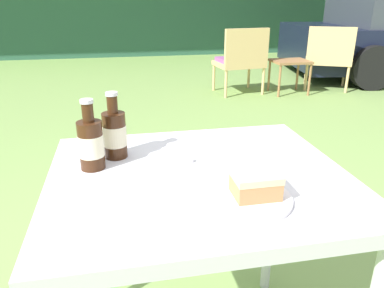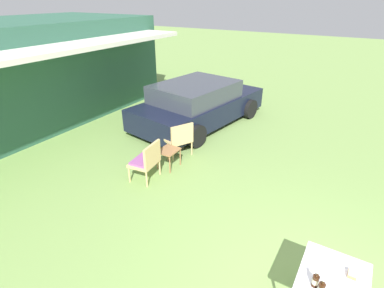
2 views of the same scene
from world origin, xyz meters
name	(u,v)px [view 1 (image 1 of 2)]	position (x,y,z in m)	size (l,w,h in m)	color
wicker_chair_cushioned	(241,59)	(1.37, 3.76, 0.46)	(0.64, 0.55, 0.85)	tan
wicker_chair_plain	(329,55)	(2.61, 3.75, 0.47)	(0.74, 0.69, 0.85)	tan
garden_side_table	(290,65)	(2.01, 3.66, 0.38)	(0.46, 0.40, 0.44)	#996B42
patio_table	(199,198)	(0.00, 0.00, 0.67)	(0.83, 0.72, 0.75)	silver
cake_on_plate	(249,191)	(0.09, -0.16, 0.77)	(0.24, 0.24, 0.07)	white
cola_bottle_near	(115,133)	(-0.23, 0.17, 0.83)	(0.07, 0.07, 0.20)	#381E0F
cola_bottle_far	(91,143)	(-0.29, 0.10, 0.83)	(0.07, 0.07, 0.20)	#381E0F
fork	(228,203)	(0.03, -0.18, 0.75)	(0.18, 0.09, 0.01)	silver
loose_bottle_cap	(190,160)	(-0.01, 0.08, 0.76)	(0.03, 0.03, 0.01)	silver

